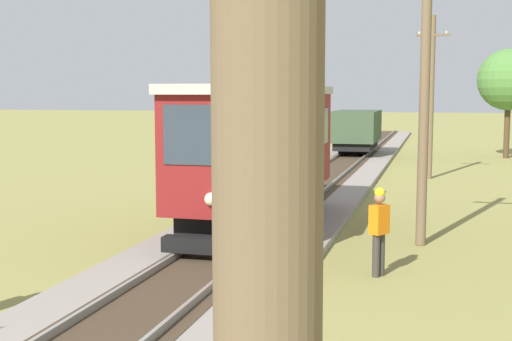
{
  "coord_description": "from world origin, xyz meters",
  "views": [
    {
      "loc": [
        4.52,
        -4.68,
        3.63
      ],
      "look_at": [
        -0.3,
        13.76,
        1.52
      ],
      "focal_mm": 49.2,
      "sensor_mm": 36.0,
      "label": 1
    }
  ],
  "objects_px": {
    "second_worker": "(379,228)",
    "utility_pole_near_tram": "(424,95)",
    "utility_pole_mid": "(431,95)",
    "gravel_pile": "(267,150)",
    "red_tram": "(260,148)",
    "tree_right_near": "(509,80)",
    "freight_car": "(356,130)"
  },
  "relations": [
    {
      "from": "second_worker",
      "to": "utility_pole_near_tram",
      "type": "bearing_deg",
      "value": 110.4
    },
    {
      "from": "utility_pole_near_tram",
      "to": "utility_pole_mid",
      "type": "xyz_separation_m",
      "value": [
        0.0,
        13.47,
        -0.06
      ]
    },
    {
      "from": "utility_pole_mid",
      "to": "gravel_pile",
      "type": "bearing_deg",
      "value": 147.71
    },
    {
      "from": "gravel_pile",
      "to": "red_tram",
      "type": "bearing_deg",
      "value": -76.9
    },
    {
      "from": "tree_right_near",
      "to": "red_tram",
      "type": "bearing_deg",
      "value": -109.07
    },
    {
      "from": "freight_car",
      "to": "gravel_pile",
      "type": "relative_size",
      "value": 2.0
    },
    {
      "from": "gravel_pile",
      "to": "utility_pole_mid",
      "type": "bearing_deg",
      "value": -32.29
    },
    {
      "from": "red_tram",
      "to": "gravel_pile",
      "type": "xyz_separation_m",
      "value": [
        -4.25,
        18.27,
        -1.54
      ]
    },
    {
      "from": "utility_pole_near_tram",
      "to": "gravel_pile",
      "type": "relative_size",
      "value": 2.69
    },
    {
      "from": "freight_car",
      "to": "utility_pole_mid",
      "type": "height_order",
      "value": "utility_pole_mid"
    },
    {
      "from": "gravel_pile",
      "to": "second_worker",
      "type": "relative_size",
      "value": 1.45
    },
    {
      "from": "utility_pole_mid",
      "to": "tree_right_near",
      "type": "height_order",
      "value": "utility_pole_mid"
    },
    {
      "from": "red_tram",
      "to": "utility_pole_near_tram",
      "type": "distance_m",
      "value": 4.42
    },
    {
      "from": "freight_car",
      "to": "utility_pole_near_tram",
      "type": "distance_m",
      "value": 23.13
    },
    {
      "from": "utility_pole_mid",
      "to": "second_worker",
      "type": "bearing_deg",
      "value": -92.52
    },
    {
      "from": "red_tram",
      "to": "gravel_pile",
      "type": "relative_size",
      "value": 3.29
    },
    {
      "from": "red_tram",
      "to": "second_worker",
      "type": "xyz_separation_m",
      "value": [
        3.42,
        -3.85,
        -1.21
      ]
    },
    {
      "from": "red_tram",
      "to": "second_worker",
      "type": "relative_size",
      "value": 4.79
    },
    {
      "from": "red_tram",
      "to": "second_worker",
      "type": "distance_m",
      "value": 5.29
    },
    {
      "from": "red_tram",
      "to": "tree_right_near",
      "type": "distance_m",
      "value": 25.17
    },
    {
      "from": "utility_pole_near_tram",
      "to": "freight_car",
      "type": "bearing_deg",
      "value": 100.42
    },
    {
      "from": "freight_car",
      "to": "gravel_pile",
      "type": "bearing_deg",
      "value": -137.6
    },
    {
      "from": "gravel_pile",
      "to": "freight_car",
      "type": "bearing_deg",
      "value": 42.4
    },
    {
      "from": "freight_car",
      "to": "tree_right_near",
      "type": "distance_m",
      "value": 8.8
    },
    {
      "from": "gravel_pile",
      "to": "second_worker",
      "type": "distance_m",
      "value": 23.41
    },
    {
      "from": "utility_pole_near_tram",
      "to": "second_worker",
      "type": "xyz_separation_m",
      "value": [
        -0.74,
        -3.33,
        -2.6
      ]
    },
    {
      "from": "utility_pole_near_tram",
      "to": "tree_right_near",
      "type": "height_order",
      "value": "utility_pole_near_tram"
    },
    {
      "from": "freight_car",
      "to": "tree_right_near",
      "type": "relative_size",
      "value": 0.86
    },
    {
      "from": "red_tram",
      "to": "gravel_pile",
      "type": "height_order",
      "value": "red_tram"
    },
    {
      "from": "freight_car",
      "to": "utility_pole_near_tram",
      "type": "height_order",
      "value": "utility_pole_near_tram"
    },
    {
      "from": "utility_pole_near_tram",
      "to": "tree_right_near",
      "type": "distance_m",
      "value": 24.56
    },
    {
      "from": "red_tram",
      "to": "utility_pole_near_tram",
      "type": "xyz_separation_m",
      "value": [
        4.16,
        -0.51,
        1.4
      ]
    }
  ]
}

